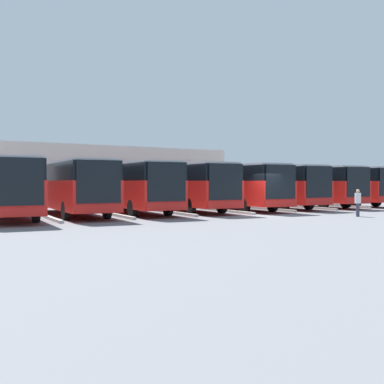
# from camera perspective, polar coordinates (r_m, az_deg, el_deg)

# --- Properties ---
(ground_plane) EXTENTS (600.00, 600.00, 0.00)m
(ground_plane) POSITION_cam_1_polar(r_m,az_deg,el_deg) (29.22, 8.62, -2.73)
(ground_plane) COLOR slate
(bus_0) EXTENTS (3.82, 12.60, 3.18)m
(bus_0) POSITION_cam_1_polar(r_m,az_deg,el_deg) (43.62, 16.29, 0.86)
(bus_0) COLOR red
(bus_0) RESTS_ON ground_plane
(curb_divider_0) EXTENTS (1.06, 7.66, 0.15)m
(curb_divider_0) POSITION_cam_1_polar(r_m,az_deg,el_deg) (40.99, 16.43, -1.55)
(curb_divider_0) COLOR #B2B2AD
(curb_divider_0) RESTS_ON ground_plane
(bus_1) EXTENTS (3.82, 12.60, 3.18)m
(bus_1) POSITION_cam_1_polar(r_m,az_deg,el_deg) (40.61, 12.88, 0.85)
(bus_1) COLOR red
(bus_1) RESTS_ON ground_plane
(curb_divider_1) EXTENTS (1.06, 7.66, 0.15)m
(curb_divider_1) POSITION_cam_1_polar(r_m,az_deg,el_deg) (37.98, 12.80, -1.74)
(curb_divider_1) COLOR #B2B2AD
(curb_divider_1) RESTS_ON ground_plane
(bus_2) EXTENTS (3.82, 12.60, 3.18)m
(bus_2) POSITION_cam_1_polar(r_m,az_deg,el_deg) (37.97, 8.67, 0.85)
(bus_2) COLOR red
(bus_2) RESTS_ON ground_plane
(curb_divider_2) EXTENTS (1.06, 7.66, 0.15)m
(curb_divider_2) POSITION_cam_1_polar(r_m,az_deg,el_deg) (35.36, 8.26, -1.94)
(curb_divider_2) COLOR #B2B2AD
(curb_divider_2) RESTS_ON ground_plane
(bus_3) EXTENTS (3.82, 12.60, 3.18)m
(bus_3) POSITION_cam_1_polar(r_m,az_deg,el_deg) (35.14, 4.39, 0.84)
(bus_3) COLOR red
(bus_3) RESTS_ON ground_plane
(curb_divider_3) EXTENTS (1.06, 7.66, 0.15)m
(curb_divider_3) POSITION_cam_1_polar(r_m,az_deg,el_deg) (32.56, 3.60, -2.19)
(curb_divider_3) COLOR #B2B2AD
(curb_divider_3) RESTS_ON ground_plane
(bus_4) EXTENTS (3.82, 12.60, 3.18)m
(bus_4) POSITION_cam_1_polar(r_m,az_deg,el_deg) (33.27, -1.41, 0.83)
(bus_4) COLOR red
(bus_4) RESTS_ON ground_plane
(curb_divider_4) EXTENTS (1.06, 7.66, 0.15)m
(curb_divider_4) POSITION_cam_1_polar(r_m,az_deg,el_deg) (30.75, -2.73, -2.39)
(curb_divider_4) COLOR #B2B2AD
(curb_divider_4) RESTS_ON ground_plane
(bus_5) EXTENTS (3.82, 12.60, 3.18)m
(bus_5) POSITION_cam_1_polar(r_m,az_deg,el_deg) (31.43, -7.52, 0.80)
(bus_5) COLOR red
(bus_5) RESTS_ON ground_plane
(curb_divider_5) EXTENTS (1.06, 7.66, 0.15)m
(curb_divider_5) POSITION_cam_1_polar(r_m,az_deg,el_deg) (29.02, -9.45, -2.61)
(curb_divider_5) COLOR #B2B2AD
(curb_divider_5) RESTS_ON ground_plane
(bus_6) EXTENTS (3.82, 12.60, 3.18)m
(bus_6) POSITION_cam_1_polar(r_m,az_deg,el_deg) (29.82, -14.19, 0.76)
(bus_6) COLOR red
(bus_6) RESTS_ON ground_plane
(curb_divider_6) EXTENTS (1.06, 7.66, 0.15)m
(curb_divider_6) POSITION_cam_1_polar(r_m,az_deg,el_deg) (27.55, -16.80, -2.84)
(curb_divider_6) COLOR #B2B2AD
(curb_divider_6) RESTS_ON ground_plane
(bus_7) EXTENTS (3.82, 12.60, 3.18)m
(bus_7) POSITION_cam_1_polar(r_m,az_deg,el_deg) (28.38, -21.41, 0.70)
(bus_7) COLOR red
(bus_7) RESTS_ON ground_plane
(pedestrian) EXTENTS (0.48, 0.48, 1.57)m
(pedestrian) POSITION_cam_1_polar(r_m,az_deg,el_deg) (29.29, 19.06, -1.12)
(pedestrian) COLOR #38384C
(pedestrian) RESTS_ON ground_plane
(station_building) EXTENTS (25.07, 13.18, 5.51)m
(station_building) POSITION_cam_1_polar(r_m,az_deg,el_deg) (51.67, -10.90, 2.03)
(station_building) COLOR beige
(station_building) RESTS_ON ground_plane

